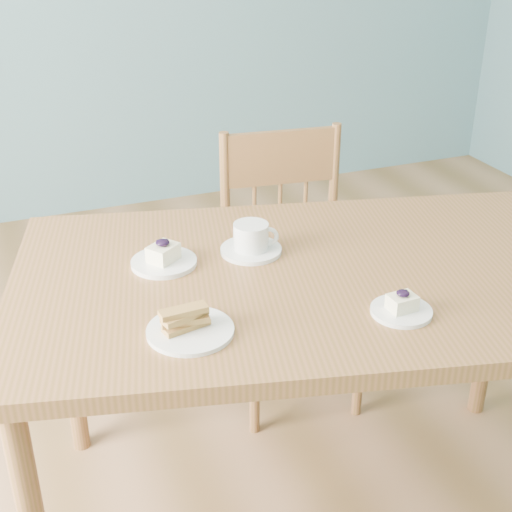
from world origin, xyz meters
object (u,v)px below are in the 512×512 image
(cheesecake_plate_far, at_px, (164,258))
(coffee_cup, at_px, (252,240))
(dining_chair, at_px, (291,270))
(dining_table, at_px, (316,299))
(cheesecake_plate_near, at_px, (402,307))
(biscotti_plate, at_px, (190,325))

(cheesecake_plate_far, xyz_separation_m, coffee_cup, (0.23, -0.02, 0.02))
(coffee_cup, bearing_deg, dining_chair, 76.40)
(dining_table, xyz_separation_m, cheesecake_plate_far, (-0.35, 0.17, 0.10))
(dining_chair, bearing_deg, cheesecake_plate_far, -136.33)
(cheesecake_plate_near, distance_m, coffee_cup, 0.45)
(biscotti_plate, bearing_deg, cheesecake_plate_near, -11.74)
(dining_table, height_order, biscotti_plate, biscotti_plate)
(cheesecake_plate_far, distance_m, coffee_cup, 0.23)
(coffee_cup, distance_m, biscotti_plate, 0.40)
(cheesecake_plate_far, bearing_deg, dining_table, -26.33)
(dining_table, bearing_deg, coffee_cup, 139.86)
(dining_table, xyz_separation_m, cheesecake_plate_near, (0.09, -0.25, 0.10))
(dining_table, bearing_deg, cheesecake_plate_near, -56.84)
(cheesecake_plate_far, bearing_deg, coffee_cup, -3.84)
(cheesecake_plate_near, distance_m, biscotti_plate, 0.47)
(dining_chair, relative_size, coffee_cup, 5.91)
(coffee_cup, height_order, biscotti_plate, coffee_cup)
(cheesecake_plate_far, distance_m, biscotti_plate, 0.32)
(cheesecake_plate_far, relative_size, coffee_cup, 1.04)
(dining_chair, bearing_deg, biscotti_plate, -121.00)
(cheesecake_plate_far, bearing_deg, dining_chair, 36.79)
(dining_table, distance_m, biscotti_plate, 0.42)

